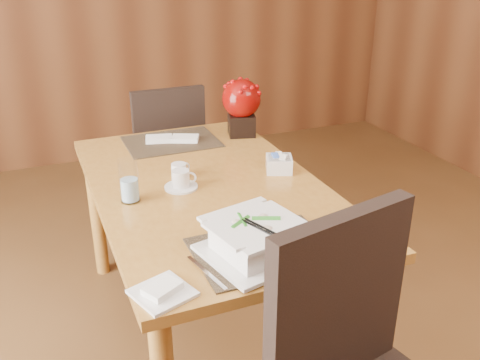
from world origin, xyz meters
name	(u,v)px	position (x,y,z in m)	size (l,w,h in m)	color
dining_table	(209,206)	(0.00, 0.60, 0.65)	(0.90, 1.50, 0.75)	#AC752F
placemat_near	(264,250)	(0.00, 0.05, 0.75)	(0.45, 0.33, 0.01)	black
placemat_far	(172,142)	(0.00, 1.15, 0.75)	(0.45, 0.33, 0.01)	black
soup_setting	(255,240)	(-0.04, 0.03, 0.81)	(0.36, 0.36, 0.12)	white
coffee_cup	(181,181)	(-0.11, 0.61, 0.78)	(0.14, 0.14, 0.08)	white
water_glass	(129,181)	(-0.32, 0.57, 0.84)	(0.07, 0.07, 0.17)	silver
creamer_jug	(179,170)	(-0.09, 0.72, 0.78)	(0.08, 0.08, 0.06)	white
sugar_caddy	(279,164)	(0.33, 0.62, 0.78)	(0.11, 0.11, 0.07)	white
berry_decor	(241,104)	(0.37, 1.13, 0.91)	(0.20, 0.20, 0.29)	black
napkins_far	(174,139)	(0.01, 1.15, 0.77)	(0.26, 0.09, 0.02)	white
bread_plate	(163,293)	(-0.37, -0.05, 0.76)	(0.15, 0.15, 0.01)	white
far_chair	(166,151)	(0.09, 1.62, 0.52)	(0.43, 0.44, 0.93)	black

